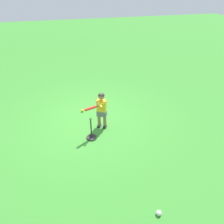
# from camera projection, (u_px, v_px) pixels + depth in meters

# --- Properties ---
(ground_plane) EXTENTS (40.00, 40.00, 0.00)m
(ground_plane) POSITION_uv_depth(u_px,v_px,m) (90.00, 120.00, 6.53)
(ground_plane) COLOR #38842D
(child_batter) EXTENTS (0.54, 0.68, 1.08)m
(child_batter) POSITION_uv_depth(u_px,v_px,m) (101.00, 108.00, 5.86)
(child_batter) COLOR #232328
(child_batter) RESTS_ON ground
(play_ball_by_bucket) EXTENTS (0.10, 0.10, 0.10)m
(play_ball_by_bucket) POSITION_uv_depth(u_px,v_px,m) (159.00, 213.00, 3.86)
(play_ball_by_bucket) COLOR white
(play_ball_by_bucket) RESTS_ON ground
(play_ball_behind_batter) EXTENTS (0.09, 0.09, 0.09)m
(play_ball_behind_batter) POSITION_uv_depth(u_px,v_px,m) (82.00, 110.00, 6.91)
(play_ball_behind_batter) COLOR yellow
(play_ball_behind_batter) RESTS_ON ground
(batting_tee) EXTENTS (0.28, 0.28, 0.62)m
(batting_tee) POSITION_uv_depth(u_px,v_px,m) (92.00, 135.00, 5.72)
(batting_tee) COLOR black
(batting_tee) RESTS_ON ground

